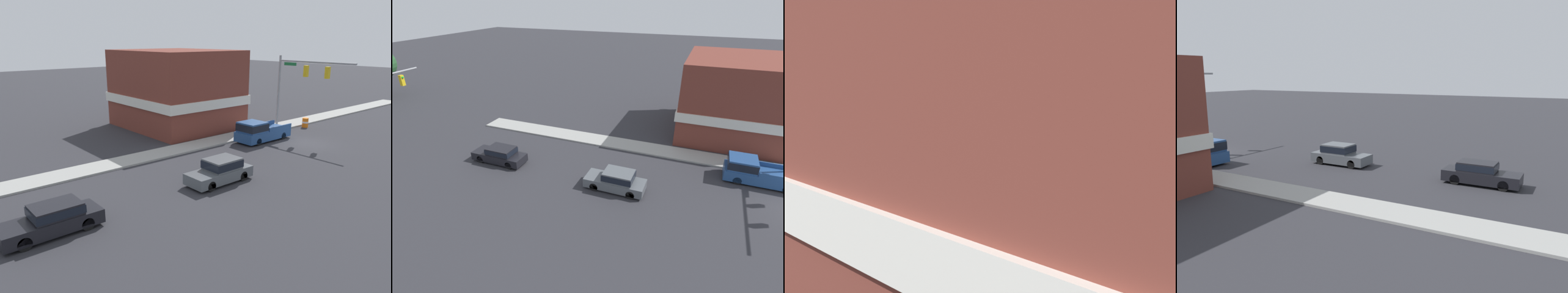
# 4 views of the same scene
# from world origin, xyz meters

# --- Properties ---
(car_lead) EXTENTS (1.81, 4.59, 1.59)m
(car_lead) POSITION_xyz_m (-1.93, 12.58, 0.82)
(car_lead) COLOR black
(car_lead) RESTS_ON ground
(car_second_ahead) EXTENTS (1.76, 4.78, 1.46)m
(car_second_ahead) POSITION_xyz_m (-1.69, 23.42, 0.76)
(car_second_ahead) COLOR black
(car_second_ahead) RESTS_ON ground
(pickup_truck_parked) EXTENTS (2.11, 5.55, 1.92)m
(pickup_truck_parked) POSITION_xyz_m (3.24, 2.77, 0.94)
(pickup_truck_parked) COLOR black
(pickup_truck_parked) RESTS_ON ground
(corner_brick_building) EXTENTS (11.79, 10.15, 7.95)m
(corner_brick_building) POSITION_xyz_m (13.14, 4.69, 3.88)
(corner_brick_building) COLOR brown
(corner_brick_building) RESTS_ON ground
(church_steeple) EXTENTS (3.11, 3.11, 12.33)m
(church_steeple) POSITION_xyz_m (-22.76, 36.68, 6.45)
(church_steeple) COLOR white
(church_steeple) RESTS_ON ground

